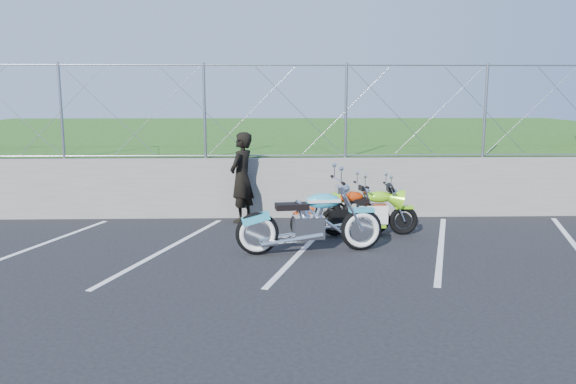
{
  "coord_description": "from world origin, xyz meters",
  "views": [
    {
      "loc": [
        -0.59,
        -8.51,
        2.65
      ],
      "look_at": [
        -0.3,
        1.3,
        0.93
      ],
      "focal_mm": 35.0,
      "sensor_mm": 36.0,
      "label": 1
    }
  ],
  "objects_px": {
    "cruiser_turquoise": "(312,223)",
    "person_standing": "(242,177)",
    "naked_orange": "(342,214)",
    "sportbike_green": "(371,214)"
  },
  "relations": [
    {
      "from": "sportbike_green",
      "to": "person_standing",
      "type": "relative_size",
      "value": 0.99
    },
    {
      "from": "cruiser_turquoise",
      "to": "sportbike_green",
      "type": "distance_m",
      "value": 1.66
    },
    {
      "from": "sportbike_green",
      "to": "cruiser_turquoise",
      "type": "bearing_deg",
      "value": -138.37
    },
    {
      "from": "sportbike_green",
      "to": "naked_orange",
      "type": "bearing_deg",
      "value": -175.33
    },
    {
      "from": "sportbike_green",
      "to": "person_standing",
      "type": "xyz_separation_m",
      "value": [
        -2.5,
        1.22,
        0.52
      ]
    },
    {
      "from": "naked_orange",
      "to": "person_standing",
      "type": "distance_m",
      "value": 2.39
    },
    {
      "from": "cruiser_turquoise",
      "to": "person_standing",
      "type": "distance_m",
      "value": 2.73
    },
    {
      "from": "cruiser_turquoise",
      "to": "person_standing",
      "type": "relative_size",
      "value": 1.33
    },
    {
      "from": "naked_orange",
      "to": "person_standing",
      "type": "bearing_deg",
      "value": 134.83
    },
    {
      "from": "cruiser_turquoise",
      "to": "sportbike_green",
      "type": "xyz_separation_m",
      "value": [
        1.2,
        1.14,
        -0.08
      ]
    }
  ]
}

